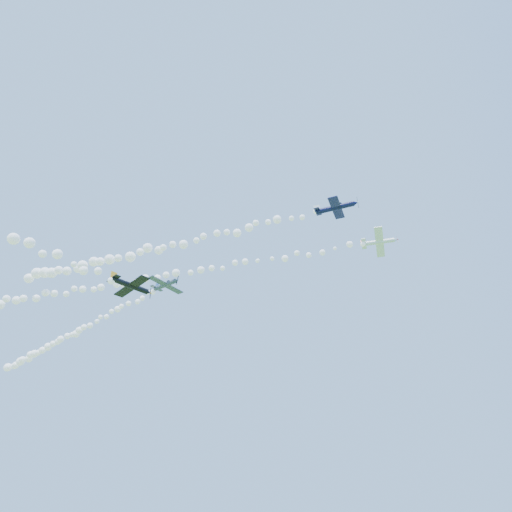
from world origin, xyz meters
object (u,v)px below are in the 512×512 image
at_px(plane_navy, 336,207).
at_px(plane_grey, 166,285).
at_px(plane_white, 379,242).
at_px(plane_black, 131,286).

relative_size(plane_navy, plane_grey, 0.99).
bearing_deg(plane_grey, plane_white, 23.36).
relative_size(plane_white, plane_navy, 0.83).
xyz_separation_m(plane_navy, plane_black, (-33.37, -10.82, -14.24)).
bearing_deg(plane_white, plane_black, -160.35).
distance_m(plane_navy, plane_black, 37.86).
height_order(plane_navy, plane_black, plane_navy).
bearing_deg(plane_black, plane_navy, -51.24).
bearing_deg(plane_grey, plane_black, -54.87).
distance_m(plane_white, plane_navy, 11.02).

